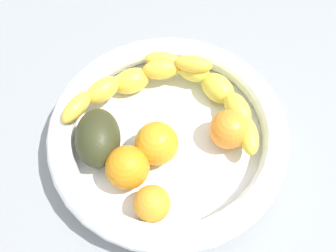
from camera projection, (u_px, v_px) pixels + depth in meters
kitchen_counter at (168, 146)px, 56.51cm from camera, size 120.00×120.00×3.00cm
fruit_bowl at (168, 133)px, 52.57cm from camera, size 36.19×36.19×5.91cm
banana_draped_left at (133, 81)px, 54.63cm from camera, size 25.74×9.10×5.98cm
banana_draped_right at (212, 90)px, 54.49cm from camera, size 11.19×24.97×4.63cm
orange_front at (152, 204)px, 45.44cm from camera, size 5.01×5.01×5.01cm
orange_mid_left at (157, 143)px, 49.15cm from camera, size 6.39×6.39×6.39cm
orange_mid_right at (127, 167)px, 47.40cm from camera, size 6.20×6.20×6.20cm
orange_rear at (229, 130)px, 50.57cm from camera, size 5.92×5.92×5.92cm
avocado_dark at (98, 138)px, 49.59cm from camera, size 9.79×11.10×6.42cm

